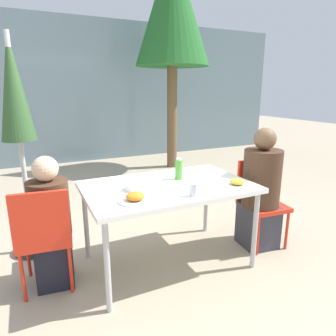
# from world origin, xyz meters

# --- Properties ---
(ground_plane) EXTENTS (24.00, 24.00, 0.00)m
(ground_plane) POSITION_xyz_m (0.00, 0.00, 0.00)
(ground_plane) COLOR tan
(building_facade) EXTENTS (10.00, 0.20, 3.00)m
(building_facade) POSITION_xyz_m (0.00, 4.56, 1.50)
(building_facade) COLOR slate
(building_facade) RESTS_ON ground
(dining_table) EXTENTS (1.43, 0.92, 0.75)m
(dining_table) POSITION_xyz_m (0.00, 0.00, 0.70)
(dining_table) COLOR white
(dining_table) RESTS_ON ground
(chair_left) EXTENTS (0.45, 0.45, 0.86)m
(chair_left) POSITION_xyz_m (-1.03, 0.04, 0.50)
(chair_left) COLOR red
(chair_left) RESTS_ON ground
(person_left) EXTENTS (0.31, 0.31, 1.08)m
(person_left) POSITION_xyz_m (-0.97, 0.12, 0.51)
(person_left) COLOR black
(person_left) RESTS_ON ground
(chair_right) EXTENTS (0.44, 0.44, 0.86)m
(chair_right) POSITION_xyz_m (1.02, -0.02, 0.50)
(chair_right) COLOR red
(chair_right) RESTS_ON ground
(person_right) EXTENTS (0.37, 0.37, 1.21)m
(person_right) POSITION_xyz_m (0.97, -0.10, 0.57)
(person_right) COLOR #383842
(person_right) RESTS_ON ground
(closed_umbrella) EXTENTS (0.36, 0.36, 2.03)m
(closed_umbrella) POSITION_xyz_m (-1.12, 0.75, 1.44)
(closed_umbrella) COLOR #333333
(closed_umbrella) RESTS_ON ground
(plate_0) EXTENTS (0.25, 0.25, 0.07)m
(plate_0) POSITION_xyz_m (-0.39, -0.26, 0.78)
(plate_0) COLOR white
(plate_0) RESTS_ON dining_table
(plate_1) EXTENTS (0.23, 0.23, 0.06)m
(plate_1) POSITION_xyz_m (0.52, -0.28, 0.78)
(plate_1) COLOR white
(plate_1) RESTS_ON dining_table
(bottle) EXTENTS (0.07, 0.07, 0.20)m
(bottle) POSITION_xyz_m (0.16, 0.11, 0.85)
(bottle) COLOR #51A338
(bottle) RESTS_ON dining_table
(drinking_cup) EXTENTS (0.07, 0.07, 0.10)m
(drinking_cup) POSITION_xyz_m (0.06, -0.34, 0.81)
(drinking_cup) COLOR silver
(drinking_cup) RESTS_ON dining_table
(salad_bowl) EXTENTS (0.17, 0.17, 0.06)m
(salad_bowl) POSITION_xyz_m (-0.30, -0.01, 0.78)
(salad_bowl) COLOR white
(salad_bowl) RESTS_ON dining_table
(tree_behind_left) EXTENTS (1.41, 1.41, 4.11)m
(tree_behind_left) POSITION_xyz_m (1.60, 3.20, 3.01)
(tree_behind_left) COLOR brown
(tree_behind_left) RESTS_ON ground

